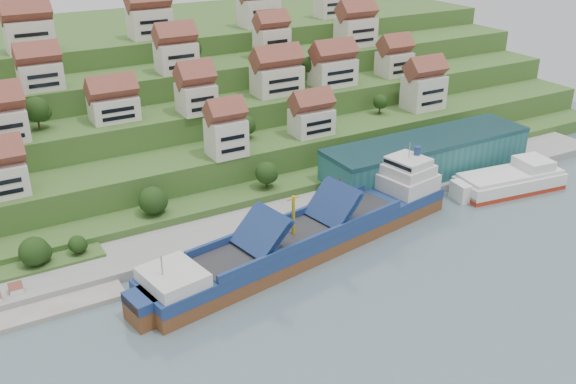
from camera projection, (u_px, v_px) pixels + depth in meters
ground at (291, 256)px, 138.37m from camera, size 300.00×300.00×0.00m
quay at (331, 205)px, 158.74m from camera, size 180.00×14.00×2.20m
hillside at (137, 92)px, 215.31m from camera, size 260.00×128.00×31.00m
hillside_village at (182, 76)px, 177.72m from camera, size 154.27×64.21×28.87m
hillside_trees at (139, 137)px, 158.19m from camera, size 132.29×62.40×31.50m
warehouse at (427, 156)px, 172.19m from camera, size 60.00×15.00×10.00m
flagpole at (336, 193)px, 151.52m from camera, size 1.28×0.16×8.00m
cargo_ship at (315, 235)px, 140.22m from camera, size 79.30×25.56×17.39m
second_ship at (511, 181)px, 168.50m from camera, size 30.22×14.34×8.44m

